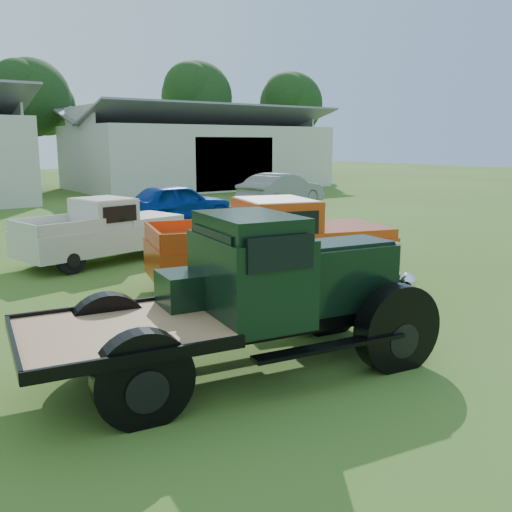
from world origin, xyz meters
TOP-DOWN VIEW (x-y plane):
  - ground at (0.00, 0.00)m, footprint 120.00×120.00m
  - shed_right at (14.00, 27.00)m, footprint 16.80×9.20m
  - tree_c at (5.00, 33.00)m, footprint 5.40×5.40m
  - tree_d at (18.00, 34.00)m, footprint 6.00×6.00m
  - tree_e at (26.00, 32.00)m, footprint 5.70×5.70m
  - vintage_flatbed at (-1.45, -0.80)m, footprint 5.57×2.90m
  - red_pickup at (1.54, 2.53)m, footprint 5.53×3.36m
  - white_pickup at (-0.34, 7.16)m, footprint 4.57×2.49m
  - misc_car_blue at (4.72, 12.65)m, footprint 4.42×2.00m
  - misc_car_grey at (11.21, 14.43)m, footprint 5.02×2.75m

SIDE VIEW (x-z plane):
  - ground at x=0.00m, z-range 0.00..0.00m
  - misc_car_blue at x=4.72m, z-range 0.00..1.47m
  - misc_car_grey at x=11.21m, z-range 0.00..1.57m
  - white_pickup at x=-0.34m, z-range 0.00..1.59m
  - red_pickup at x=1.54m, z-range 0.00..1.89m
  - vintage_flatbed at x=-1.45m, z-range 0.00..2.10m
  - shed_right at x=14.00m, z-range 0.00..5.20m
  - tree_c at x=5.00m, z-range 0.00..9.00m
  - tree_e at x=26.00m, z-range 0.00..9.50m
  - tree_d at x=18.00m, z-range 0.00..10.00m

